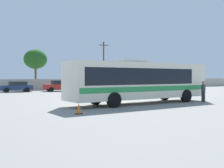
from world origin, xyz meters
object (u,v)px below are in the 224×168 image
parked_car_rightmost_white (96,85)px  parked_car_third_red (59,85)px  coach_bus_cream_green (139,80)px  attendant_by_bus_door (203,90)px  roadside_tree_midleft (35,59)px  parked_car_second_dark_blue (17,86)px  traffic_cone_on_apron (79,109)px  utility_pole_near (104,64)px

parked_car_rightmost_white → parked_car_third_red: bearing=-175.6°
coach_bus_cream_green → attendant_by_bus_door: size_ratio=7.35×
coach_bus_cream_green → parked_car_third_red: bearing=90.7°
coach_bus_cream_green → roadside_tree_midleft: (-1.84, 28.42, 3.12)m
parked_car_second_dark_blue → parked_car_rightmost_white: bearing=-1.7°
parked_car_second_dark_blue → traffic_cone_on_apron: bearing=-90.8°
parked_car_third_red → parked_car_rightmost_white: bearing=4.4°
attendant_by_bus_door → parked_car_rightmost_white: 22.19m
attendant_by_bus_door → roadside_tree_midleft: size_ratio=0.26×
parked_car_second_dark_blue → roadside_tree_midleft: (4.08, 7.19, 4.17)m
parked_car_second_dark_blue → parked_car_rightmost_white: parked_car_rightmost_white is taller
attendant_by_bus_door → parked_car_third_red: bearing=104.5°
parked_car_second_dark_blue → roadside_tree_midleft: bearing=60.4°
attendant_by_bus_door → traffic_cone_on_apron: bearing=-169.5°
parked_car_third_red → roadside_tree_midleft: (-1.61, 8.00, 4.11)m
utility_pole_near → parked_car_third_red: bearing=-145.8°
parked_car_second_dark_blue → utility_pole_near: size_ratio=0.50×
parked_car_second_dark_blue → parked_car_rightmost_white: 11.62m
parked_car_second_dark_blue → utility_pole_near: (16.11, 6.28, 3.62)m
parked_car_second_dark_blue → roadside_tree_midleft: 9.26m
attendant_by_bus_door → parked_car_third_red: 22.45m
parked_car_second_dark_blue → traffic_cone_on_apron: 24.70m
coach_bus_cream_green → parked_car_third_red: coach_bus_cream_green is taller
attendant_by_bus_door → parked_car_second_dark_blue: 25.22m
parked_car_third_red → traffic_cone_on_apron: bearing=-104.2°
utility_pole_near → traffic_cone_on_apron: 35.30m
parked_car_third_red → parked_car_rightmost_white: parked_car_third_red is taller
attendant_by_bus_door → parked_car_third_red: size_ratio=0.40×
coach_bus_cream_green → utility_pole_near: bearing=69.7°
utility_pole_near → coach_bus_cream_green: bearing=-110.3°
parked_car_second_dark_blue → parked_car_rightmost_white: (11.61, -0.35, 0.02)m
parked_car_third_red → attendant_by_bus_door: bearing=-75.5°
utility_pole_near → roadside_tree_midleft: bearing=175.7°
coach_bus_cream_green → roadside_tree_midleft: bearing=93.7°
coach_bus_cream_green → parked_car_rightmost_white: 21.67m
coach_bus_cream_green → parked_car_second_dark_blue: coach_bus_cream_green is taller
parked_car_rightmost_white → attendant_by_bus_door: bearing=-90.8°
parked_car_second_dark_blue → parked_car_third_red: size_ratio=1.01×
parked_car_second_dark_blue → traffic_cone_on_apron: (-0.34, -24.69, -0.45)m
coach_bus_cream_green → roadside_tree_midleft: roadside_tree_midleft is taller
attendant_by_bus_door → utility_pole_near: utility_pole_near is taller
utility_pole_near → attendant_by_bus_door: bearing=-99.4°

